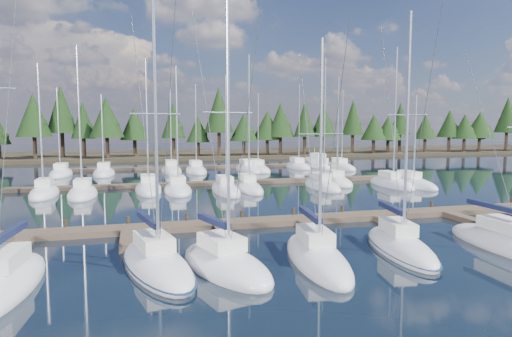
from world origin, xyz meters
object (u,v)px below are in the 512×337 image
object	(u,v)px
front_sailboat_4	(400,246)
motor_yacht_right	(317,165)
main_dock	(301,222)
front_sailboat_1	(156,264)
front_sailboat_2	(225,264)
front_sailboat_0	(0,285)
front_sailboat_3	(317,257)

from	to	relation	value
front_sailboat_4	motor_yacht_right	xyz separation A→B (m)	(14.64, 47.41, 0.14)
main_dock	front_sailboat_1	bearing A→B (deg)	-143.88
front_sailboat_2	front_sailboat_1	bearing A→B (deg)	164.11
front_sailboat_0	front_sailboat_4	distance (m)	20.18
main_dock	front_sailboat_0	distance (m)	19.43
main_dock	front_sailboat_0	size ratio (longest dim) A/B	2.80
main_dock	front_sailboat_1	size ratio (longest dim) A/B	3.15
front_sailboat_0	front_sailboat_1	xyz separation A→B (m)	(6.66, 1.28, -0.02)
front_sailboat_4	motor_yacht_right	bearing A→B (deg)	72.84
main_dock	front_sailboat_4	distance (m)	8.53
main_dock	front_sailboat_1	distance (m)	13.08
front_sailboat_1	front_sailboat_4	size ratio (longest dim) A/B	1.00
front_sailboat_4	front_sailboat_1	bearing A→B (deg)	178.71
front_sailboat_2	front_sailboat_3	distance (m)	4.88
front_sailboat_3	front_sailboat_4	size ratio (longest dim) A/B	0.87
main_dock	front_sailboat_0	xyz separation A→B (m)	(-17.22, -8.99, 0.10)
main_dock	front_sailboat_4	size ratio (longest dim) A/B	3.15
front_sailboat_3	front_sailboat_2	bearing A→B (deg)	179.81
front_sailboat_1	front_sailboat_4	distance (m)	13.50
main_dock	motor_yacht_right	size ratio (longest dim) A/B	5.48
front_sailboat_3	front_sailboat_4	world-z (taller)	front_sailboat_4
front_sailboat_0	front_sailboat_1	size ratio (longest dim) A/B	1.13
main_dock	front_sailboat_1	xyz separation A→B (m)	(-10.56, -7.71, 0.08)
front_sailboat_3	motor_yacht_right	xyz separation A→B (m)	(19.97, 48.06, 0.16)
main_dock	front_sailboat_4	world-z (taller)	front_sailboat_4
front_sailboat_3	motor_yacht_right	world-z (taller)	front_sailboat_3
front_sailboat_1	front_sailboat_4	world-z (taller)	front_sailboat_4
front_sailboat_1	front_sailboat_2	bearing A→B (deg)	-15.89
front_sailboat_0	front_sailboat_4	world-z (taller)	front_sailboat_0
front_sailboat_1	front_sailboat_4	bearing A→B (deg)	-1.29
main_dock	motor_yacht_right	xyz separation A→B (m)	(17.57, 39.40, 0.23)
front_sailboat_3	motor_yacht_right	size ratio (longest dim) A/B	1.52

